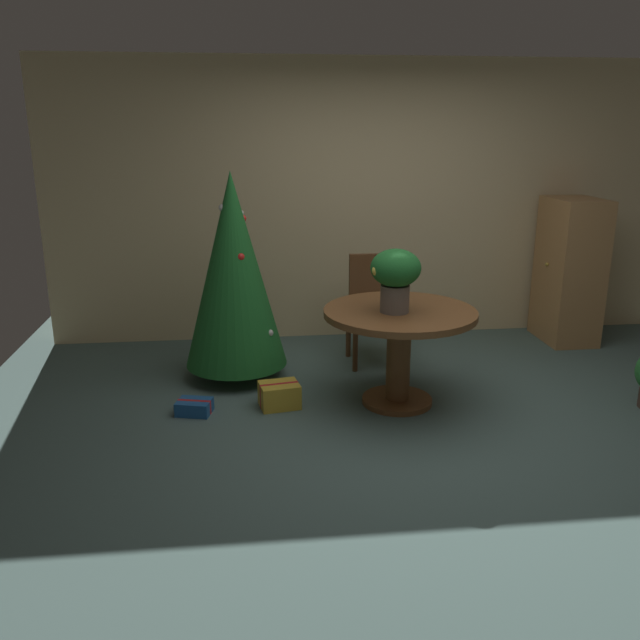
{
  "coord_description": "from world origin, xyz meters",
  "views": [
    {
      "loc": [
        -1.17,
        -4.04,
        2.0
      ],
      "look_at": [
        -0.67,
        0.27,
        0.72
      ],
      "focal_mm": 37.08,
      "sensor_mm": 36.0,
      "label": 1
    }
  ],
  "objects": [
    {
      "name": "ground_plane",
      "position": [
        0.0,
        0.0,
        0.0
      ],
      "size": [
        6.6,
        6.6,
        0.0
      ],
      "primitive_type": "plane",
      "color": "#4C6660"
    },
    {
      "name": "wooden_chair_far",
      "position": [
        -0.07,
        1.39,
        0.53
      ],
      "size": [
        0.45,
        0.42,
        0.93
      ],
      "color": "brown",
      "rests_on": "ground_plane"
    },
    {
      "name": "gift_box_gold",
      "position": [
        -0.95,
        0.47,
        0.09
      ],
      "size": [
        0.32,
        0.27,
        0.18
      ],
      "color": "gold",
      "rests_on": "ground_plane"
    },
    {
      "name": "back_wall_panel",
      "position": [
        0.0,
        2.2,
        1.3
      ],
      "size": [
        6.0,
        0.1,
        2.6
      ],
      "primitive_type": "cube",
      "color": "beige",
      "rests_on": "ground_plane"
    },
    {
      "name": "round_dining_table",
      "position": [
        -0.07,
        0.44,
        0.54
      ],
      "size": [
        1.11,
        1.11,
        0.72
      ],
      "color": "brown",
      "rests_on": "ground_plane"
    },
    {
      "name": "gift_box_blue",
      "position": [
        -1.57,
        0.41,
        0.05
      ],
      "size": [
        0.28,
        0.24,
        0.1
      ],
      "color": "#1E569E",
      "rests_on": "ground_plane"
    },
    {
      "name": "wooden_cabinet",
      "position": [
        1.87,
        1.76,
        0.68
      ],
      "size": [
        0.47,
        0.64,
        1.36
      ],
      "color": "#B27F4C",
      "rests_on": "ground_plane"
    },
    {
      "name": "flower_vase",
      "position": [
        -0.13,
        0.38,
        1.0
      ],
      "size": [
        0.35,
        0.35,
        0.45
      ],
      "color": "#665B51",
      "rests_on": "round_dining_table"
    },
    {
      "name": "holiday_tree",
      "position": [
        -1.27,
        1.11,
        0.9
      ],
      "size": [
        0.82,
        0.82,
        1.67
      ],
      "color": "brown",
      "rests_on": "ground_plane"
    }
  ]
}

